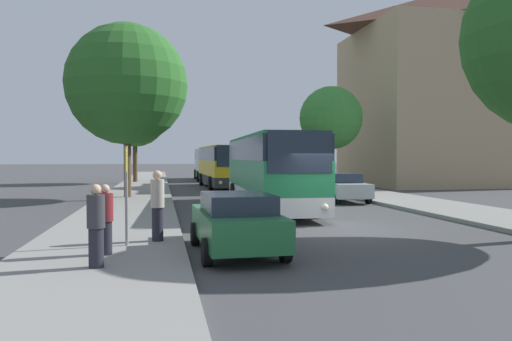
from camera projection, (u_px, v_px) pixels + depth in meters
ground_plane at (337, 230)px, 16.16m from camera, size 300.00×300.00×0.00m
sidewalk_left at (113, 234)px, 14.85m from camera, size 4.00×120.00×0.15m
building_right_background at (455, 87)px, 42.59m from camera, size 16.70×12.20×16.66m
bus_front at (269, 170)px, 22.77m from camera, size 3.10×12.07×3.30m
bus_middle at (222, 165)px, 38.44m from camera, size 3.02×10.84×3.18m
bus_rear at (209, 163)px, 51.01m from camera, size 2.95×10.55×3.18m
parked_car_left_curb at (236, 222)px, 12.29m from camera, size 2.08×4.27×1.49m
parked_car_right_near at (342, 187)px, 26.42m from camera, size 2.13×4.47×1.51m
parked_car_right_far at (272, 175)px, 44.15m from camera, size 2.24×4.22×1.54m
bus_stop_sign at (126, 184)px, 12.52m from camera, size 0.08×0.45×2.51m
pedestrian_waiting_near at (105, 219)px, 11.38m from camera, size 0.36×0.36×1.61m
pedestrian_waiting_far at (158, 205)px, 13.22m from camera, size 0.36×0.36×1.88m
pedestrian_walking_back at (96, 226)px, 10.05m from camera, size 0.36×0.36×1.69m
tree_left_near at (127, 84)px, 27.51m from camera, size 6.67×6.67×9.57m
tree_left_far at (135, 115)px, 44.41m from camera, size 5.72×5.72×8.84m
tree_right_near at (331, 118)px, 34.82m from camera, size 4.41×4.41×7.15m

